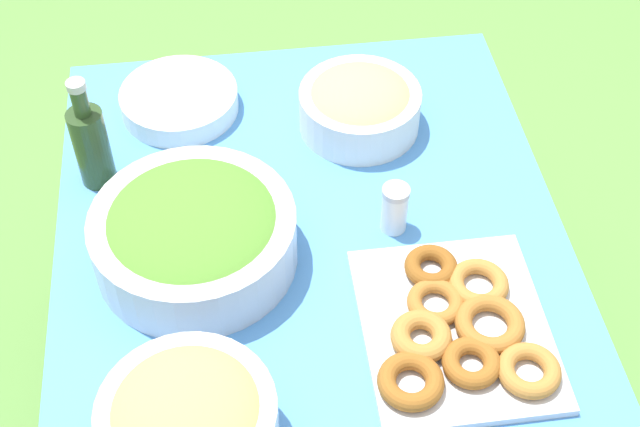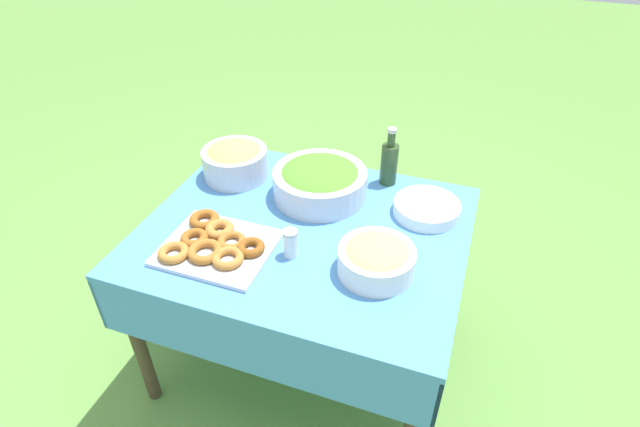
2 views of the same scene
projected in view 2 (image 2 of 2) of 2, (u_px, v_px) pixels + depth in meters
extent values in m
plane|color=#609342|center=(308.00, 351.00, 2.17)|extent=(14.00, 14.00, 0.00)
cube|color=#4C8CD1|center=(305.00, 230.00, 1.77)|extent=(1.12, 0.92, 0.02)
cube|color=#4C8CD1|center=(343.00, 191.00, 2.19)|extent=(1.12, 0.01, 0.22)
cube|color=#4C8CD1|center=(251.00, 351.00, 1.50)|extent=(1.12, 0.01, 0.22)
cube|color=#4C8CD1|center=(458.00, 293.00, 1.69)|extent=(0.01, 0.92, 0.22)
cube|color=#4C8CD1|center=(176.00, 225.00, 1.99)|extent=(0.01, 0.92, 0.22)
cylinder|color=#473828|center=(449.00, 262.00, 2.15)|extent=(0.05, 0.05, 0.66)
cylinder|color=#473828|center=(239.00, 215.00, 2.42)|extent=(0.05, 0.05, 0.66)
cylinder|color=#473828|center=(138.00, 340.00, 1.81)|extent=(0.05, 0.05, 0.66)
cylinder|color=silver|center=(320.00, 184.00, 1.89)|extent=(0.36, 0.36, 0.11)
ellipsoid|color=#51892D|center=(320.00, 175.00, 1.87)|extent=(0.31, 0.31, 0.07)
cylinder|color=white|center=(376.00, 261.00, 1.56)|extent=(0.24, 0.24, 0.09)
ellipsoid|color=tan|center=(377.00, 254.00, 1.54)|extent=(0.21, 0.21, 0.07)
cube|color=silver|center=(218.00, 248.00, 1.66)|extent=(0.36, 0.31, 0.02)
torus|color=#B27533|center=(220.00, 229.00, 1.70)|extent=(0.14, 0.14, 0.03)
torus|color=#93561E|center=(194.00, 238.00, 1.67)|extent=(0.10, 0.10, 0.03)
torus|color=#B27533|center=(228.00, 258.00, 1.59)|extent=(0.13, 0.13, 0.03)
torus|color=#93561E|center=(204.00, 219.00, 1.75)|extent=(0.15, 0.15, 0.03)
torus|color=#A36628|center=(205.00, 252.00, 1.61)|extent=(0.15, 0.15, 0.03)
torus|color=brown|center=(251.00, 247.00, 1.63)|extent=(0.13, 0.13, 0.03)
torus|color=#A36628|center=(232.00, 241.00, 1.66)|extent=(0.12, 0.12, 0.03)
torus|color=#B27533|center=(174.00, 253.00, 1.61)|extent=(0.11, 0.11, 0.03)
cylinder|color=white|center=(426.00, 212.00, 1.83)|extent=(0.24, 0.24, 0.01)
cylinder|color=white|center=(426.00, 210.00, 1.82)|extent=(0.24, 0.24, 0.01)
cylinder|color=white|center=(427.00, 207.00, 1.81)|extent=(0.24, 0.24, 0.01)
cylinder|color=white|center=(427.00, 204.00, 1.81)|extent=(0.24, 0.24, 0.01)
cylinder|color=#2D4723|center=(389.00, 164.00, 1.95)|extent=(0.07, 0.07, 0.17)
cylinder|color=#2D4723|center=(391.00, 139.00, 1.89)|extent=(0.03, 0.03, 0.06)
cylinder|color=#B7B7B7|center=(392.00, 130.00, 1.86)|extent=(0.03, 0.03, 0.01)
cylinder|color=silver|center=(235.00, 163.00, 2.01)|extent=(0.26, 0.26, 0.12)
ellipsoid|color=#ADCC59|center=(234.00, 153.00, 1.98)|extent=(0.23, 0.23, 0.07)
cylinder|color=white|center=(291.00, 245.00, 1.62)|extent=(0.05, 0.05, 0.09)
cylinder|color=silver|center=(290.00, 233.00, 1.59)|extent=(0.05, 0.05, 0.01)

